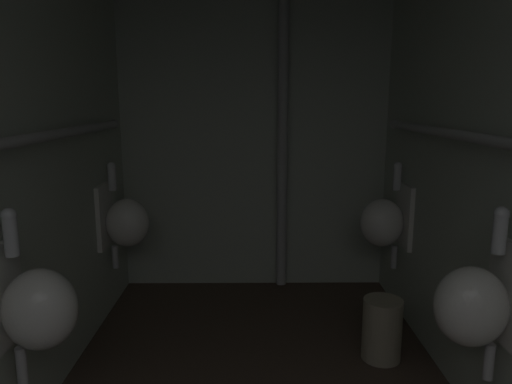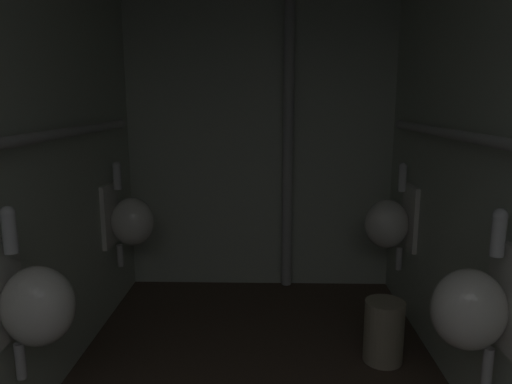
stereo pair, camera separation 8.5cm
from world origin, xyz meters
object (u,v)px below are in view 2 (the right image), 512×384
at_px(urinal_right_far, 390,222).
at_px(waste_bin, 384,331).
at_px(standpipe_back_wall, 288,138).
at_px(urinal_right_mid, 474,307).
at_px(urinal_left_mid, 33,303).
at_px(urinal_left_far, 129,220).

relative_size(urinal_right_far, waste_bin, 2.05).
bearing_deg(standpipe_back_wall, waste_bin, -64.57).
xyz_separation_m(urinal_right_mid, urinal_right_far, (0.00, 1.36, 0.00)).
bearing_deg(standpipe_back_wall, urinal_right_mid, -69.83).
bearing_deg(urinal_right_mid, standpipe_back_wall, 110.17).
relative_size(urinal_right_mid, waste_bin, 2.05).
bearing_deg(urinal_left_mid, standpipe_back_wall, 59.02).
distance_m(urinal_left_mid, waste_bin, 1.89).
distance_m(urinal_left_mid, urinal_right_mid, 1.81).
distance_m(urinal_right_mid, standpipe_back_wall, 2.06).
xyz_separation_m(standpipe_back_wall, waste_bin, (0.53, -1.11, -1.04)).
relative_size(urinal_left_far, urinal_right_mid, 1.00).
height_order(urinal_left_mid, urinal_right_far, same).
bearing_deg(urinal_right_mid, waste_bin, 101.82).
height_order(urinal_left_far, urinal_right_mid, same).
height_order(urinal_left_far, urinal_right_far, same).
bearing_deg(urinal_left_mid, urinal_right_mid, 0.31).
bearing_deg(urinal_left_far, urinal_left_mid, -90.00).
distance_m(urinal_left_far, urinal_right_far, 1.81).
relative_size(urinal_left_far, waste_bin, 2.05).
relative_size(urinal_left_far, standpipe_back_wall, 0.32).
distance_m(urinal_left_far, urinal_right_mid, 2.28).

